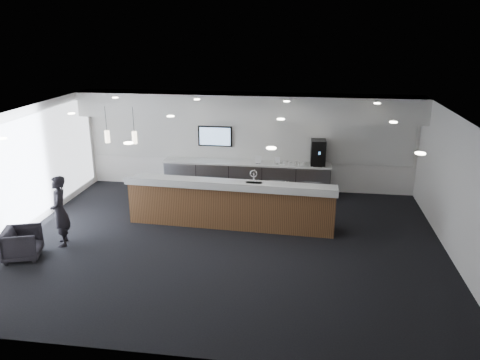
# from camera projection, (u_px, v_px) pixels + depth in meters

# --- Properties ---
(ground) EXTENTS (10.00, 10.00, 0.00)m
(ground) POSITION_uv_depth(u_px,v_px,m) (226.00, 243.00, 10.95)
(ground) COLOR black
(ground) RESTS_ON ground
(ceiling) EXTENTS (10.00, 8.00, 0.02)m
(ceiling) POSITION_uv_depth(u_px,v_px,m) (225.00, 116.00, 10.01)
(ceiling) COLOR black
(ceiling) RESTS_ON back_wall
(back_wall) EXTENTS (10.00, 0.02, 3.00)m
(back_wall) POSITION_uv_depth(u_px,v_px,m) (248.00, 141.00, 14.24)
(back_wall) COLOR white
(back_wall) RESTS_ON ground
(left_wall) EXTENTS (0.02, 8.00, 3.00)m
(left_wall) POSITION_uv_depth(u_px,v_px,m) (19.00, 173.00, 11.16)
(left_wall) COLOR white
(left_wall) RESTS_ON ground
(right_wall) EXTENTS (0.02, 8.00, 3.00)m
(right_wall) POSITION_uv_depth(u_px,v_px,m) (460.00, 193.00, 9.80)
(right_wall) COLOR white
(right_wall) RESTS_ON ground
(soffit_bulkhead) EXTENTS (10.00, 0.90, 0.70)m
(soffit_bulkhead) POSITION_uv_depth(u_px,v_px,m) (246.00, 106.00, 13.46)
(soffit_bulkhead) COLOR silver
(soffit_bulkhead) RESTS_ON back_wall
(alcove_panel) EXTENTS (9.80, 0.06, 1.40)m
(alcove_panel) POSITION_uv_depth(u_px,v_px,m) (248.00, 138.00, 14.18)
(alcove_panel) COLOR silver
(alcove_panel) RESTS_ON back_wall
(window_blinds_wall) EXTENTS (0.04, 7.36, 2.55)m
(window_blinds_wall) POSITION_uv_depth(u_px,v_px,m) (21.00, 173.00, 11.15)
(window_blinds_wall) COLOR silver
(window_blinds_wall) RESTS_ON left_wall
(back_credenza) EXTENTS (5.06, 0.66, 0.95)m
(back_credenza) POSITION_uv_depth(u_px,v_px,m) (246.00, 177.00, 14.22)
(back_credenza) COLOR gray
(back_credenza) RESTS_ON ground
(wall_tv) EXTENTS (1.05, 0.08, 0.62)m
(wall_tv) POSITION_uv_depth(u_px,v_px,m) (215.00, 136.00, 14.24)
(wall_tv) COLOR black
(wall_tv) RESTS_ON back_wall
(pendant_left) EXTENTS (0.12, 0.12, 0.30)m
(pendant_left) POSITION_uv_depth(u_px,v_px,m) (133.00, 138.00, 11.32)
(pendant_left) COLOR #FFECC6
(pendant_left) RESTS_ON ceiling
(pendant_right) EXTENTS (0.12, 0.12, 0.30)m
(pendant_right) POSITION_uv_depth(u_px,v_px,m) (106.00, 137.00, 11.42)
(pendant_right) COLOR #FFECC6
(pendant_right) RESTS_ON ceiling
(ceiling_can_lights) EXTENTS (7.00, 5.00, 0.02)m
(ceiling_can_lights) POSITION_uv_depth(u_px,v_px,m) (225.00, 118.00, 10.02)
(ceiling_can_lights) COLOR white
(ceiling_can_lights) RESTS_ON ceiling
(service_counter) EXTENTS (5.29, 1.11, 1.49)m
(service_counter) POSITION_uv_depth(u_px,v_px,m) (231.00, 204.00, 11.79)
(service_counter) COLOR #4B2D19
(service_counter) RESTS_ON ground
(coffee_machine) EXTENTS (0.45, 0.57, 0.75)m
(coffee_machine) POSITION_uv_depth(u_px,v_px,m) (318.00, 152.00, 13.69)
(coffee_machine) COLOR black
(coffee_machine) RESTS_ON back_credenza
(info_sign_left) EXTENTS (0.18, 0.04, 0.24)m
(info_sign_left) POSITION_uv_depth(u_px,v_px,m) (258.00, 160.00, 13.86)
(info_sign_left) COLOR silver
(info_sign_left) RESTS_ON back_credenza
(info_sign_right) EXTENTS (0.16, 0.07, 0.21)m
(info_sign_right) POSITION_uv_depth(u_px,v_px,m) (277.00, 161.00, 13.83)
(info_sign_right) COLOR silver
(info_sign_right) RESTS_ON back_credenza
(armchair) EXTENTS (0.95, 0.94, 0.69)m
(armchair) POSITION_uv_depth(u_px,v_px,m) (22.00, 244.00, 10.15)
(armchair) COLOR black
(armchair) RESTS_ON ground
(lounge_guest) EXTENTS (0.62, 0.72, 1.66)m
(lounge_guest) POSITION_uv_depth(u_px,v_px,m) (60.00, 211.00, 10.65)
(lounge_guest) COLOR black
(lounge_guest) RESTS_ON ground
(cup_0) EXTENTS (0.09, 0.09, 0.09)m
(cup_0) POSITION_uv_depth(u_px,v_px,m) (304.00, 164.00, 13.74)
(cup_0) COLOR white
(cup_0) RESTS_ON back_credenza
(cup_1) EXTENTS (0.13, 0.13, 0.09)m
(cup_1) POSITION_uv_depth(u_px,v_px,m) (299.00, 163.00, 13.76)
(cup_1) COLOR white
(cup_1) RESTS_ON back_credenza
(cup_2) EXTENTS (0.11, 0.11, 0.09)m
(cup_2) POSITION_uv_depth(u_px,v_px,m) (294.00, 163.00, 13.78)
(cup_2) COLOR white
(cup_2) RESTS_ON back_credenza
(cup_3) EXTENTS (0.12, 0.12, 0.09)m
(cup_3) POSITION_uv_depth(u_px,v_px,m) (290.00, 163.00, 13.80)
(cup_3) COLOR white
(cup_3) RESTS_ON back_credenza
(cup_4) EXTENTS (0.12, 0.12, 0.09)m
(cup_4) POSITION_uv_depth(u_px,v_px,m) (285.00, 163.00, 13.82)
(cup_4) COLOR white
(cup_4) RESTS_ON back_credenza
(cup_5) EXTENTS (0.10, 0.10, 0.09)m
(cup_5) POSITION_uv_depth(u_px,v_px,m) (280.00, 163.00, 13.84)
(cup_5) COLOR white
(cup_5) RESTS_ON back_credenza
(cup_6) EXTENTS (0.13, 0.13, 0.09)m
(cup_6) POSITION_uv_depth(u_px,v_px,m) (275.00, 163.00, 13.85)
(cup_6) COLOR white
(cup_6) RESTS_ON back_credenza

